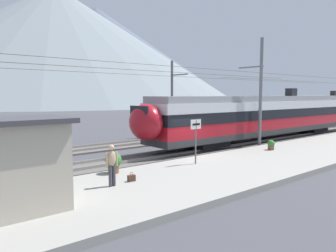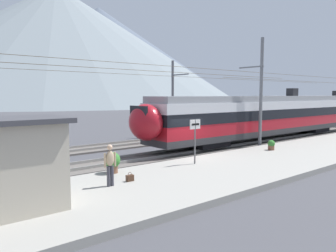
{
  "view_description": "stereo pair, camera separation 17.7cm",
  "coord_description": "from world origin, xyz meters",
  "px_view_note": "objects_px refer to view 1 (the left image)",
  "views": [
    {
      "loc": [
        -13.24,
        -14.31,
        3.94
      ],
      "look_at": [
        0.47,
        2.57,
        1.82
      ],
      "focal_mm": 34.12,
      "sensor_mm": 36.0,
      "label": 1
    },
    {
      "loc": [
        -13.11,
        -14.42,
        3.94
      ],
      "look_at": [
        0.47,
        2.57,
        1.82
      ],
      "focal_mm": 34.12,
      "sensor_mm": 36.0,
      "label": 2
    }
  ],
  "objects_px": {
    "platform_sign": "(196,132)",
    "handbag_beside_passenger": "(131,178)",
    "train_near_platform": "(264,115)",
    "train_far_track": "(317,107)",
    "potted_plant_platform_edge": "(113,161)",
    "catenary_mast_mid": "(259,91)",
    "passenger_walking": "(112,163)",
    "potted_plant_by_shelter": "(271,144)",
    "catenary_mast_far_side": "(173,96)"
  },
  "relations": [
    {
      "from": "catenary_mast_far_side",
      "to": "train_far_track",
      "type": "bearing_deg",
      "value": -4.33
    },
    {
      "from": "platform_sign",
      "to": "potted_plant_by_shelter",
      "type": "height_order",
      "value": "platform_sign"
    },
    {
      "from": "catenary_mast_far_side",
      "to": "passenger_walking",
      "type": "distance_m",
      "value": 17.94
    },
    {
      "from": "handbag_beside_passenger",
      "to": "platform_sign",
      "type": "bearing_deg",
      "value": 9.84
    },
    {
      "from": "train_far_track",
      "to": "potted_plant_platform_edge",
      "type": "distance_m",
      "value": 37.48
    },
    {
      "from": "potted_plant_by_shelter",
      "to": "train_far_track",
      "type": "bearing_deg",
      "value": 19.99
    },
    {
      "from": "potted_plant_by_shelter",
      "to": "handbag_beside_passenger",
      "type": "bearing_deg",
      "value": -176.35
    },
    {
      "from": "train_far_track",
      "to": "catenary_mast_mid",
      "type": "height_order",
      "value": "catenary_mast_mid"
    },
    {
      "from": "potted_plant_platform_edge",
      "to": "catenary_mast_far_side",
      "type": "bearing_deg",
      "value": 39.68
    },
    {
      "from": "platform_sign",
      "to": "potted_plant_by_shelter",
      "type": "bearing_deg",
      "value": -0.44
    },
    {
      "from": "train_near_platform",
      "to": "train_far_track",
      "type": "xyz_separation_m",
      "value": [
        20.48,
        5.31,
        0.0
      ]
    },
    {
      "from": "potted_plant_by_shelter",
      "to": "train_near_platform",
      "type": "bearing_deg",
      "value": 39.2
    },
    {
      "from": "train_near_platform",
      "to": "catenary_mast_mid",
      "type": "distance_m",
      "value": 4.17
    },
    {
      "from": "handbag_beside_passenger",
      "to": "potted_plant_platform_edge",
      "type": "bearing_deg",
      "value": 85.64
    },
    {
      "from": "platform_sign",
      "to": "potted_plant_by_shelter",
      "type": "relative_size",
      "value": 3.54
    },
    {
      "from": "train_near_platform",
      "to": "catenary_mast_mid",
      "type": "relative_size",
      "value": 0.55
    },
    {
      "from": "catenary_mast_far_side",
      "to": "handbag_beside_passenger",
      "type": "height_order",
      "value": "catenary_mast_far_side"
    },
    {
      "from": "passenger_walking",
      "to": "platform_sign",
      "type": "bearing_deg",
      "value": 9.41
    },
    {
      "from": "handbag_beside_passenger",
      "to": "potted_plant_platform_edge",
      "type": "height_order",
      "value": "potted_plant_platform_edge"
    },
    {
      "from": "handbag_beside_passenger",
      "to": "passenger_walking",
      "type": "bearing_deg",
      "value": -172.54
    },
    {
      "from": "train_far_track",
      "to": "platform_sign",
      "type": "height_order",
      "value": "train_far_track"
    },
    {
      "from": "platform_sign",
      "to": "passenger_walking",
      "type": "height_order",
      "value": "platform_sign"
    },
    {
      "from": "platform_sign",
      "to": "handbag_beside_passenger",
      "type": "distance_m",
      "value": 4.87
    },
    {
      "from": "handbag_beside_passenger",
      "to": "train_far_track",
      "type": "bearing_deg",
      "value": 15.1
    },
    {
      "from": "train_near_platform",
      "to": "handbag_beside_passenger",
      "type": "xyz_separation_m",
      "value": [
        -16.21,
        -4.59,
        -1.8
      ]
    },
    {
      "from": "passenger_walking",
      "to": "handbag_beside_passenger",
      "type": "relative_size",
      "value": 4.24
    },
    {
      "from": "train_near_platform",
      "to": "catenary_mast_mid",
      "type": "xyz_separation_m",
      "value": [
        -3.22,
        -1.74,
        1.99
      ]
    },
    {
      "from": "train_far_track",
      "to": "catenary_mast_mid",
      "type": "relative_size",
      "value": 0.63
    },
    {
      "from": "passenger_walking",
      "to": "catenary_mast_mid",
      "type": "bearing_deg",
      "value": 12.02
    },
    {
      "from": "train_near_platform",
      "to": "potted_plant_by_shelter",
      "type": "bearing_deg",
      "value": -140.8
    },
    {
      "from": "passenger_walking",
      "to": "potted_plant_platform_edge",
      "type": "distance_m",
      "value": 2.24
    },
    {
      "from": "catenary_mast_far_side",
      "to": "potted_plant_by_shelter",
      "type": "height_order",
      "value": "catenary_mast_far_side"
    },
    {
      "from": "catenary_mast_far_side",
      "to": "handbag_beside_passenger",
      "type": "xyz_separation_m",
      "value": [
        -12.18,
        -11.76,
        -3.37
      ]
    },
    {
      "from": "train_far_track",
      "to": "passenger_walking",
      "type": "distance_m",
      "value": 39.01
    },
    {
      "from": "train_near_platform",
      "to": "potted_plant_by_shelter",
      "type": "height_order",
      "value": "train_near_platform"
    },
    {
      "from": "train_near_platform",
      "to": "train_far_track",
      "type": "height_order",
      "value": "same"
    },
    {
      "from": "platform_sign",
      "to": "passenger_walking",
      "type": "distance_m",
      "value": 5.66
    },
    {
      "from": "catenary_mast_mid",
      "to": "passenger_walking",
      "type": "relative_size",
      "value": 27.87
    },
    {
      "from": "train_far_track",
      "to": "platform_sign",
      "type": "distance_m",
      "value": 33.42
    },
    {
      "from": "potted_plant_platform_edge",
      "to": "catenary_mast_mid",
      "type": "bearing_deg",
      "value": 4.81
    },
    {
      "from": "train_near_platform",
      "to": "potted_plant_platform_edge",
      "type": "distance_m",
      "value": 16.38
    },
    {
      "from": "train_near_platform",
      "to": "handbag_beside_passenger",
      "type": "bearing_deg",
      "value": -164.19
    },
    {
      "from": "potted_plant_platform_edge",
      "to": "potted_plant_by_shelter",
      "type": "height_order",
      "value": "potted_plant_platform_edge"
    },
    {
      "from": "train_near_platform",
      "to": "catenary_mast_far_side",
      "type": "xyz_separation_m",
      "value": [
        -4.03,
        7.17,
        1.57
      ]
    },
    {
      "from": "catenary_mast_mid",
      "to": "handbag_beside_passenger",
      "type": "relative_size",
      "value": 118.26
    },
    {
      "from": "passenger_walking",
      "to": "potted_plant_by_shelter",
      "type": "bearing_deg",
      "value": 3.96
    },
    {
      "from": "platform_sign",
      "to": "potted_plant_platform_edge",
      "type": "bearing_deg",
      "value": 167.46
    },
    {
      "from": "catenary_mast_far_side",
      "to": "platform_sign",
      "type": "height_order",
      "value": "catenary_mast_far_side"
    },
    {
      "from": "train_far_track",
      "to": "potted_plant_platform_edge",
      "type": "bearing_deg",
      "value": -167.45
    },
    {
      "from": "train_far_track",
      "to": "catenary_mast_mid",
      "type": "distance_m",
      "value": 24.81
    }
  ]
}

